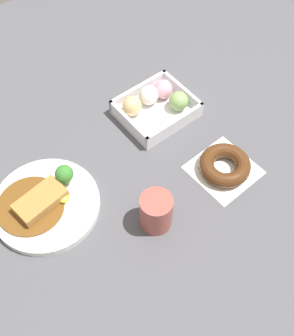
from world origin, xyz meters
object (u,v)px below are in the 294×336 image
object	(u,v)px
coffee_mug	(156,212)
curry_plate	(46,203)
donut_box	(156,104)
chocolate_ring_donut	(225,166)

from	to	relation	value
coffee_mug	curry_plate	bearing A→B (deg)	-47.19
donut_box	coffee_mug	distance (m)	0.31
chocolate_ring_donut	coffee_mug	bearing A→B (deg)	1.56
donut_box	curry_plate	bearing A→B (deg)	10.43
curry_plate	donut_box	world-z (taller)	curry_plate
curry_plate	chocolate_ring_donut	distance (m)	0.40
curry_plate	donut_box	size ratio (longest dim) A/B	1.31
curry_plate	chocolate_ring_donut	bearing A→B (deg)	155.21
curry_plate	coffee_mug	world-z (taller)	coffee_mug
coffee_mug	donut_box	bearing A→B (deg)	-129.08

